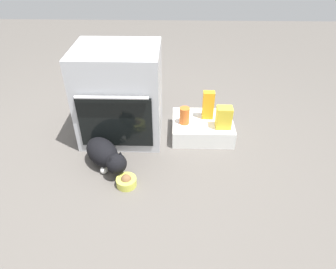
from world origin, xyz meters
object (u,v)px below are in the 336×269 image
(food_bowl, at_px, (126,181))
(juice_carton, at_px, (208,105))
(oven, at_px, (120,95))
(cat, at_px, (105,154))
(pantry_cabinet, at_px, (202,128))
(sauce_jar, at_px, (185,116))
(snack_bag, at_px, (224,118))

(food_bowl, relative_size, juice_carton, 0.58)
(oven, relative_size, cat, 1.46)
(pantry_cabinet, xyz_separation_m, sauce_jar, (-0.15, -0.04, 0.14))
(cat, xyz_separation_m, sauce_jar, (0.58, 0.38, 0.10))
(oven, bearing_deg, juice_carton, 3.43)
(food_bowl, xyz_separation_m, cat, (-0.18, 0.19, 0.08))
(cat, xyz_separation_m, juice_carton, (0.78, 0.46, 0.15))
(juice_carton, bearing_deg, pantry_cabinet, -131.13)
(pantry_cabinet, relative_size, food_bowl, 3.57)
(food_bowl, relative_size, sauce_jar, 1.00)
(food_bowl, distance_m, snack_bag, 0.90)
(pantry_cabinet, bearing_deg, food_bowl, -132.32)
(oven, distance_m, cat, 0.50)
(sauce_jar, bearing_deg, juice_carton, 24.05)
(cat, bearing_deg, oven, 128.06)
(food_bowl, relative_size, snack_bag, 0.77)
(cat, height_order, juice_carton, juice_carton)
(pantry_cabinet, height_order, snack_bag, snack_bag)
(pantry_cabinet, bearing_deg, cat, -150.32)
(oven, relative_size, snack_bag, 4.16)
(oven, height_order, pantry_cabinet, oven)
(cat, distance_m, juice_carton, 0.92)
(oven, xyz_separation_m, food_bowl, (0.11, -0.62, -0.34))
(food_bowl, height_order, juice_carton, juice_carton)
(juice_carton, relative_size, snack_bag, 1.33)
(oven, distance_m, snack_bag, 0.84)
(sauce_jar, bearing_deg, pantry_cabinet, 15.27)
(food_bowl, height_order, cat, cat)
(food_bowl, bearing_deg, cat, 132.63)
(pantry_cabinet, distance_m, sauce_jar, 0.21)
(oven, distance_m, juice_carton, 0.72)
(sauce_jar, bearing_deg, cat, -147.03)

